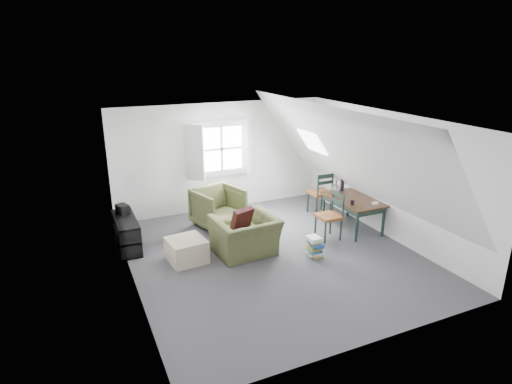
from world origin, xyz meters
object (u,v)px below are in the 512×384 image
armchair_near (245,253)px  dining_chair_near (330,215)px  ottoman (187,250)px  dining_chair_far (321,192)px  magazine_stack (315,247)px  media_shelf (127,235)px  armchair_far (219,226)px  dining_table (353,203)px

armchair_near → dining_chair_near: 1.88m
ottoman → dining_chair_far: size_ratio=0.63×
dining_chair_far → magazine_stack: size_ratio=2.68×
dining_chair_far → media_shelf: dining_chair_far is taller
armchair_far → dining_chair_near: bearing=-56.0°
ottoman → dining_chair_far: dining_chair_far is taller
dining_chair_far → magazine_stack: (-1.24, -1.77, -0.33)m
armchair_near → ottoman: bearing=-12.9°
dining_chair_near → dining_chair_far: bearing=163.7°
armchair_near → dining_table: 2.59m
ottoman → dining_table: (3.59, 0.00, 0.37)m
armchair_near → ottoman: (-1.07, 0.17, 0.21)m
dining_chair_near → magazine_stack: size_ratio=2.56×
dining_table → magazine_stack: bearing=-149.1°
armchair_near → dining_chair_far: (2.36, 1.17, 0.52)m
armchair_near → armchair_far: bearing=-93.1°
ottoman → media_shelf: media_shelf is taller
armchair_near → dining_chair_near: size_ratio=1.17×
ottoman → dining_chair_far: bearing=16.1°
dining_table → magazine_stack: dining_table is taller
armchair_near → dining_chair_near: dining_chair_near is taller
magazine_stack → dining_chair_near: bearing=38.7°
ottoman → media_shelf: 1.33m
armchair_far → dining_chair_far: size_ratio=0.93×
armchair_near → ottoman: ottoman is taller
armchair_far → magazine_stack: (1.14, -2.05, 0.19)m
ottoman → dining_chair_near: dining_chair_near is taller
armchair_far → dining_chair_near: dining_chair_near is taller
armchair_near → ottoman: 1.10m
armchair_far → dining_chair_far: (2.38, -0.28, 0.52)m
armchair_near → dining_chair_far: size_ratio=1.11×
media_shelf → magazine_stack: size_ratio=3.11×
armchair_near → magazine_stack: magazine_stack is taller
armchair_far → dining_chair_near: size_ratio=0.98×
armchair_far → ottoman: 1.66m
media_shelf → armchair_near: bearing=-35.4°
armchair_far → ottoman: bearing=-146.2°
armchair_far → media_shelf: media_shelf is taller
armchair_far → ottoman: size_ratio=1.49×
ottoman → dining_table: size_ratio=0.47×
armchair_near → media_shelf: bearing=-34.3°
media_shelf → armchair_far: bearing=3.6°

